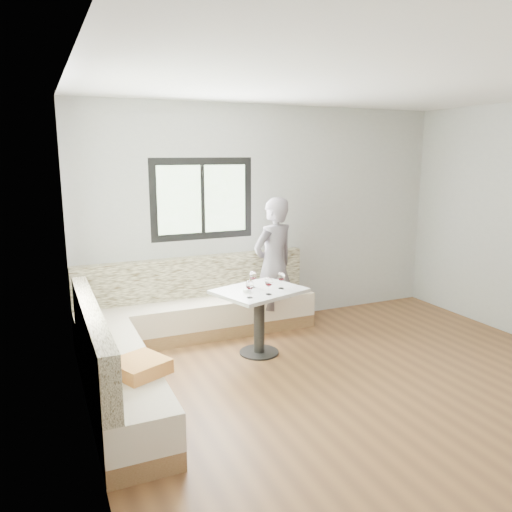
{
  "coord_description": "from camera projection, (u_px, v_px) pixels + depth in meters",
  "views": [
    {
      "loc": [
        -2.78,
        -3.36,
        2.2
      ],
      "look_at": [
        -0.61,
        1.54,
        1.09
      ],
      "focal_mm": 35.0,
      "sensor_mm": 36.0,
      "label": 1
    }
  ],
  "objects": [
    {
      "name": "room",
      "position": [
        380.0,
        246.0,
        4.31
      ],
      "size": [
        5.01,
        5.01,
        2.81
      ],
      "color": "brown",
      "rests_on": "ground"
    },
    {
      "name": "banquette",
      "position": [
        168.0,
        332.0,
        5.31
      ],
      "size": [
        2.9,
        2.8,
        0.95
      ],
      "color": "#9A7148",
      "rests_on": "ground"
    },
    {
      "name": "table",
      "position": [
        259.0,
        306.0,
        5.48
      ],
      "size": [
        1.07,
        0.94,
        0.74
      ],
      "rotation": [
        0.0,
        0.0,
        0.31
      ],
      "color": "black",
      "rests_on": "ground"
    },
    {
      "name": "person",
      "position": [
        274.0,
        265.0,
        6.18
      ],
      "size": [
        0.71,
        0.57,
        1.68
      ],
      "primitive_type": "imported",
      "rotation": [
        0.0,
        0.0,
        3.46
      ],
      "color": "slate",
      "rests_on": "ground"
    },
    {
      "name": "olive_ramekin",
      "position": [
        247.0,
        290.0,
        5.34
      ],
      "size": [
        0.09,
        0.09,
        0.04
      ],
      "color": "white",
      "rests_on": "table"
    },
    {
      "name": "wine_glass_a",
      "position": [
        250.0,
        286.0,
        5.1
      ],
      "size": [
        0.08,
        0.08,
        0.19
      ],
      "color": "white",
      "rests_on": "table"
    },
    {
      "name": "wine_glass_b",
      "position": [
        269.0,
        282.0,
        5.22
      ],
      "size": [
        0.08,
        0.08,
        0.19
      ],
      "color": "white",
      "rests_on": "table"
    },
    {
      "name": "wine_glass_c",
      "position": [
        281.0,
        277.0,
        5.45
      ],
      "size": [
        0.08,
        0.08,
        0.19
      ],
      "color": "white",
      "rests_on": "table"
    },
    {
      "name": "wine_glass_d",
      "position": [
        253.0,
        276.0,
        5.5
      ],
      "size": [
        0.08,
        0.08,
        0.19
      ],
      "color": "white",
      "rests_on": "table"
    }
  ]
}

